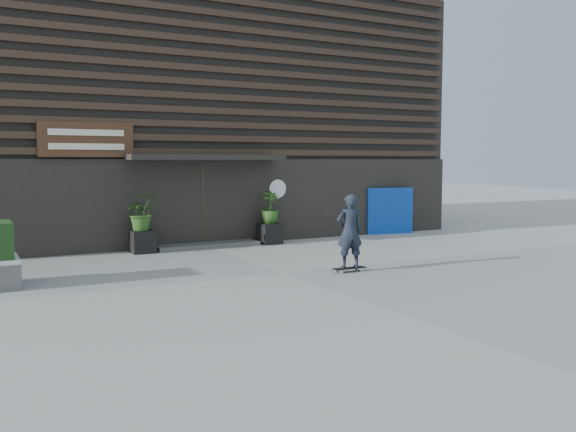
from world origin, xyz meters
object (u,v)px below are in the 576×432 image
planter_pot_right (270,234)px  skateboarder (350,231)px  blue_tarp (390,211)px  planter_pot_left (143,242)px

planter_pot_right → skateboarder: 5.04m
blue_tarp → skateboarder: bearing=-123.3°
planter_pot_right → blue_tarp: (4.65, 0.30, 0.47)m
blue_tarp → skateboarder: skateboarder is taller
planter_pot_left → skateboarder: (3.28, -4.98, 0.60)m
planter_pot_left → planter_pot_right: 3.80m
planter_pot_right → blue_tarp: blue_tarp is taller
planter_pot_left → skateboarder: bearing=-56.6°
blue_tarp → skateboarder: (-5.18, -5.28, 0.13)m
blue_tarp → skateboarder: 7.39m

